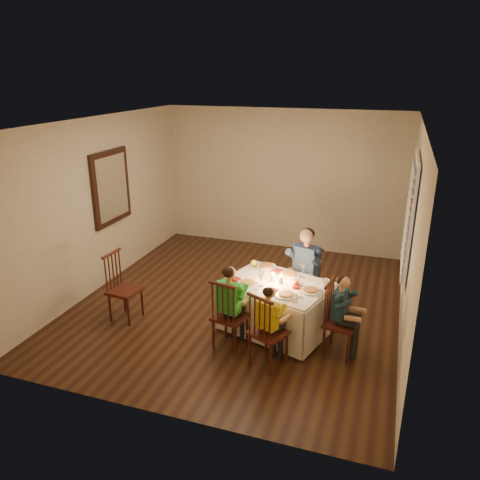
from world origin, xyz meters
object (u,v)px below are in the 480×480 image
(chair_near_left, at_px, (230,346))
(dining_table, at_px, (277,296))
(chair_adult, at_px, (303,310))
(chair_extra, at_px, (127,318))
(child_teal, at_px, (338,353))
(chair_end, at_px, (338,353))
(child_green, at_px, (230,346))
(adult, at_px, (303,310))
(serving_bowl, at_px, (266,268))
(child_yellow, at_px, (268,363))
(chair_near_right, at_px, (268,363))

(chair_near_left, bearing_deg, dining_table, -116.39)
(chair_adult, height_order, chair_extra, chair_extra)
(chair_adult, distance_m, child_teal, 1.13)
(chair_adult, relative_size, chair_extra, 0.97)
(chair_end, distance_m, child_green, 1.32)
(chair_adult, xyz_separation_m, chair_extra, (-2.25, -1.01, 0.00))
(dining_table, relative_size, adult, 1.25)
(child_green, relative_size, child_teal, 1.06)
(child_green, height_order, serving_bowl, serving_bowl)
(chair_adult, xyz_separation_m, child_teal, (0.63, -0.94, 0.00))
(adult, bearing_deg, chair_adult, 0.00)
(child_green, distance_m, child_yellow, 0.58)
(chair_end, xyz_separation_m, child_yellow, (-0.75, -0.47, 0.00))
(chair_adult, distance_m, child_yellow, 1.42)
(chair_near_right, bearing_deg, chair_extra, 13.87)
(chair_near_left, height_order, serving_bowl, serving_bowl)
(chair_end, distance_m, child_teal, 0.00)
(chair_adult, bearing_deg, serving_bowl, -129.16)
(chair_near_right, distance_m, chair_end, 0.89)
(dining_table, bearing_deg, child_yellow, -65.44)
(adult, bearing_deg, child_teal, -36.46)
(chair_near_left, height_order, adult, adult)
(chair_near_left, relative_size, chair_extra, 0.97)
(adult, distance_m, child_teal, 1.13)
(chair_near_right, distance_m, chair_extra, 2.16)
(chair_adult, bearing_deg, adult, 0.00)
(dining_table, bearing_deg, chair_end, -2.03)
(dining_table, relative_size, serving_bowl, 6.45)
(child_yellow, xyz_separation_m, serving_bowl, (-0.35, 1.13, 0.71))
(chair_near_left, distance_m, serving_bowl, 1.18)
(chair_near_left, height_order, chair_end, same)
(chair_extra, bearing_deg, chair_near_left, -92.28)
(chair_extra, xyz_separation_m, child_green, (1.59, -0.20, 0.00))
(chair_end, height_order, serving_bowl, serving_bowl)
(serving_bowl, bearing_deg, chair_extra, -157.84)
(chair_end, bearing_deg, dining_table, 80.81)
(adult, relative_size, child_yellow, 1.23)
(chair_extra, bearing_deg, chair_near_right, -95.76)
(chair_adult, xyz_separation_m, chair_near_right, (-0.13, -1.41, 0.00))
(child_yellow, bearing_deg, dining_table, -57.82)
(chair_near_left, height_order, chair_extra, chair_extra)
(chair_extra, relative_size, child_yellow, 0.96)
(chair_near_right, bearing_deg, dining_table, -57.82)
(child_green, bearing_deg, dining_table, -116.39)
(chair_near_right, bearing_deg, serving_bowl, -48.29)
(dining_table, height_order, chair_end, dining_table)
(chair_adult, distance_m, child_green, 1.38)
(chair_near_left, bearing_deg, serving_bowl, -90.60)
(child_yellow, distance_m, serving_bowl, 1.38)
(adult, xyz_separation_m, child_green, (-0.67, -1.21, 0.00))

